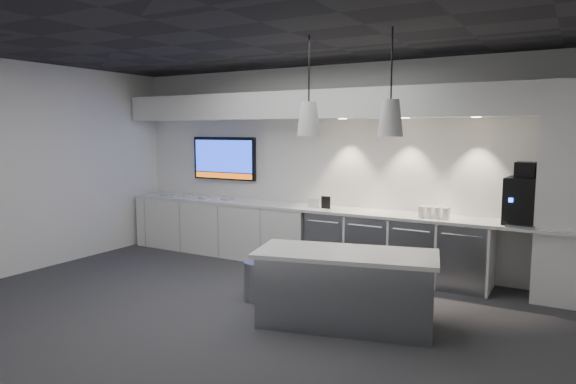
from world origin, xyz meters
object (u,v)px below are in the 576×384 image
Objects in this scene: island at (346,288)px; bin at (258,281)px; wall_tv at (224,158)px; coffee_machine at (524,199)px.

island is 4.24× the size of bin.
coffee_machine is (4.69, -0.25, -0.35)m from wall_tv.
bin is at bearing -142.78° from coffee_machine.
coffee_machine is at bearing -3.01° from wall_tv.
wall_tv is at bearing 134.74° from bin.
island is at bearing -34.59° from wall_tv.
bin is at bearing 155.57° from island.
coffee_machine reaches higher than bin.
coffee_machine reaches higher than island.
bin is 3.37m from coffee_machine.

